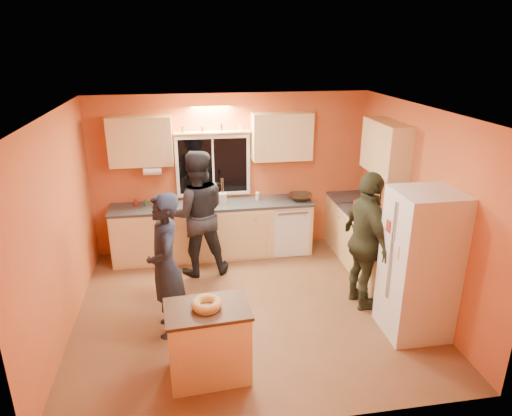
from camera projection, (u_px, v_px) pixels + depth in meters
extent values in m
plane|color=brown|center=(250.00, 308.00, 6.10)|extent=(4.50, 4.50, 0.00)
cube|color=#DC6A38|center=(232.00, 174.00, 7.50)|extent=(4.50, 0.04, 2.60)
cube|color=#DC6A38|center=(286.00, 304.00, 3.80)|extent=(4.50, 0.04, 2.60)
cube|color=#DC6A38|center=(59.00, 229.00, 5.31)|extent=(0.04, 4.00, 2.60)
cube|color=#DC6A38|center=(419.00, 207.00, 5.99)|extent=(0.04, 4.00, 2.60)
cube|color=white|center=(249.00, 112.00, 5.20)|extent=(4.50, 4.00, 0.02)
cube|color=black|center=(213.00, 166.00, 7.39)|extent=(1.10, 0.02, 0.90)
cube|color=white|center=(213.00, 166.00, 7.38)|extent=(1.20, 0.04, 1.00)
cube|color=#E1AB76|center=(140.00, 141.00, 6.92)|extent=(0.95, 0.33, 0.75)
cube|color=#E1AB76|center=(282.00, 136.00, 7.25)|extent=(0.95, 0.33, 0.75)
cube|color=#E1AB76|center=(386.00, 148.00, 6.49)|extent=(0.33, 1.00, 0.75)
cylinder|color=silver|center=(152.00, 171.00, 6.99)|extent=(0.27, 0.12, 0.12)
cube|color=#E1AB76|center=(213.00, 231.00, 7.47)|extent=(3.20, 0.60, 0.86)
cube|color=#282B2D|center=(212.00, 205.00, 7.32)|extent=(3.24, 0.62, 0.04)
cube|color=#E1AB76|center=(347.00, 222.00, 7.82)|extent=(0.60, 0.60, 0.86)
cube|color=#282B2D|center=(349.00, 197.00, 7.67)|extent=(0.62, 0.62, 0.04)
cube|color=#E1AB76|center=(376.00, 252.00, 6.71)|extent=(0.60, 1.80, 0.86)
cube|color=#282B2D|center=(379.00, 224.00, 6.56)|extent=(0.62, 1.84, 0.04)
cube|color=silver|center=(419.00, 264.00, 5.34)|extent=(0.72, 0.70, 1.80)
cube|color=#E1AB76|center=(208.00, 343.00, 4.75)|extent=(0.86, 0.60, 0.80)
cube|color=black|center=(207.00, 309.00, 4.61)|extent=(0.90, 0.64, 0.04)
torus|color=tan|center=(207.00, 304.00, 4.59)|extent=(0.31, 0.31, 0.09)
imported|color=black|center=(166.00, 266.00, 5.34)|extent=(0.49, 0.69, 1.77)
imported|color=black|center=(197.00, 214.00, 6.74)|extent=(0.98, 0.79, 1.91)
imported|color=#2F3320|center=(366.00, 242.00, 5.87)|extent=(0.55, 1.12, 1.85)
imported|color=black|center=(301.00, 197.00, 7.49)|extent=(0.41, 0.41, 0.09)
cylinder|color=beige|center=(222.00, 198.00, 7.31)|extent=(0.14, 0.14, 0.17)
imported|color=gray|center=(404.00, 231.00, 5.88)|extent=(0.34, 0.31, 0.32)
cube|color=maroon|center=(360.00, 202.00, 7.27)|extent=(0.18, 0.15, 0.07)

